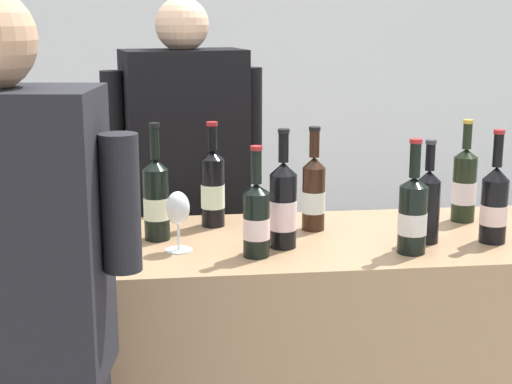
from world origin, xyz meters
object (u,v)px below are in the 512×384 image
(wine_bottle_5, at_px, (283,205))
(wine_glass, at_px, (178,211))
(wine_bottle_2, at_px, (156,199))
(wine_bottle_10, at_px, (213,188))
(wine_bottle_6, at_px, (314,192))
(ice_bucket, at_px, (63,204))
(wine_bottle_8, at_px, (256,219))
(wine_bottle_9, at_px, (428,203))
(wine_bottle_0, at_px, (10,220))
(wine_bottle_1, at_px, (494,204))
(wine_bottle_7, at_px, (464,185))
(wine_bottle_4, at_px, (413,214))
(person_server, at_px, (186,235))

(wine_bottle_5, height_order, wine_glass, wine_bottle_5)
(wine_bottle_2, bearing_deg, wine_bottle_10, 36.93)
(wine_bottle_6, distance_m, wine_glass, 0.47)
(wine_bottle_10, xyz_separation_m, ice_bucket, (-0.47, -0.06, -0.02))
(wine_bottle_10, bearing_deg, wine_bottle_8, -73.73)
(wine_bottle_8, bearing_deg, wine_bottle_9, 8.06)
(wine_bottle_0, height_order, wine_bottle_1, wine_bottle_0)
(wine_bottle_7, relative_size, wine_glass, 1.90)
(wine_bottle_0, distance_m, wine_bottle_10, 0.66)
(wine_bottle_6, xyz_separation_m, wine_bottle_9, (0.31, -0.18, -0.00))
(wine_bottle_10, bearing_deg, wine_bottle_5, -54.35)
(wine_bottle_4, distance_m, wine_bottle_6, 0.36)
(wine_bottle_4, xyz_separation_m, wine_bottle_9, (0.08, 0.10, 0.00))
(wine_bottle_1, relative_size, wine_bottle_8, 1.08)
(wine_bottle_9, height_order, person_server, person_server)
(wine_bottle_6, bearing_deg, wine_bottle_1, -21.76)
(wine_bottle_9, relative_size, wine_glass, 1.76)
(wine_bottle_7, height_order, ice_bucket, wine_bottle_7)
(wine_bottle_6, xyz_separation_m, wine_bottle_8, (-0.21, -0.25, -0.01))
(wine_bottle_0, distance_m, wine_bottle_1, 1.40)
(ice_bucket, relative_size, person_server, 0.12)
(wine_bottle_10, distance_m, ice_bucket, 0.47)
(wine_bottle_0, xyz_separation_m, wine_bottle_4, (1.12, -0.04, -0.01))
(wine_bottle_8, xyz_separation_m, wine_glass, (-0.22, 0.08, 0.01))
(wine_bottle_2, relative_size, wine_bottle_7, 1.06)
(wine_bottle_1, height_order, wine_glass, wine_bottle_1)
(wine_bottle_4, relative_size, wine_bottle_8, 1.04)
(wine_bottle_10, relative_size, wine_glass, 1.91)
(wine_glass, xyz_separation_m, person_server, (0.04, 0.66, -0.26))
(wine_bottle_5, bearing_deg, wine_bottle_2, 161.05)
(wine_bottle_4, distance_m, wine_bottle_8, 0.45)
(wine_bottle_2, relative_size, ice_bucket, 1.76)
(wine_bottle_1, xyz_separation_m, wine_bottle_10, (-0.82, 0.29, 0.01))
(wine_bottle_7, xyz_separation_m, person_server, (-0.90, 0.44, -0.27))
(wine_bottle_2, xyz_separation_m, wine_bottle_5, (0.37, -0.13, 0.00))
(ice_bucket, bearing_deg, wine_bottle_2, -14.41)
(wine_bottle_10, bearing_deg, wine_bottle_7, -2.94)
(wine_bottle_1, bearing_deg, wine_bottle_10, 160.65)
(wine_bottle_5, distance_m, ice_bucket, 0.68)
(ice_bucket, bearing_deg, wine_bottle_9, -10.56)
(wine_bottle_4, bearing_deg, ice_bucket, 163.49)
(wine_bottle_7, bearing_deg, wine_bottle_0, -168.63)
(wine_bottle_5, relative_size, wine_bottle_6, 1.07)
(wine_bottle_5, relative_size, wine_bottle_9, 1.13)
(wine_bottle_5, height_order, person_server, person_server)
(wine_bottle_4, xyz_separation_m, wine_bottle_7, (0.28, 0.32, 0.01))
(person_server, bearing_deg, ice_bucket, -130.45)
(wine_bottle_0, xyz_separation_m, wine_bottle_8, (0.67, -0.02, -0.02))
(wine_bottle_7, bearing_deg, wine_glass, -166.93)
(wine_bottle_2, height_order, person_server, person_server)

